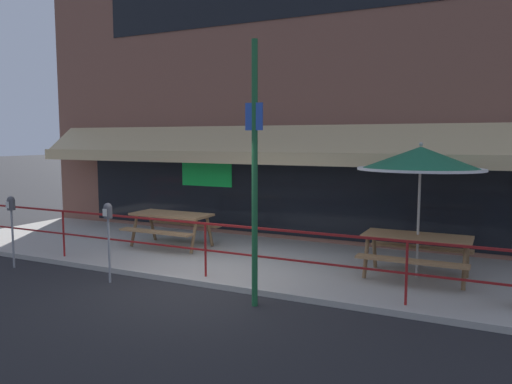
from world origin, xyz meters
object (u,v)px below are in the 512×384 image
picnic_table_left (172,220)px  picnic_table_centre (417,244)px  patio_umbrella_centre (421,159)px  parking_meter_near (11,210)px  street_sign_pole (255,172)px  parking_meter_far (108,218)px

picnic_table_left → picnic_table_centre: 5.35m
patio_umbrella_centre → parking_meter_near: (-7.27, -2.46, -1.03)m
picnic_table_left → street_sign_pole: size_ratio=0.45×
picnic_table_left → street_sign_pole: 4.36m
picnic_table_centre → parking_meter_near: bearing=-162.1°
parking_meter_near → street_sign_pole: size_ratio=0.36×
picnic_table_centre → patio_umbrella_centre: patio_umbrella_centre is taller
patio_umbrella_centre → parking_meter_far: bearing=-153.8°
picnic_table_centre → parking_meter_far: size_ratio=1.27×
parking_meter_far → street_sign_pole: street_sign_pole is taller
picnic_table_left → parking_meter_far: (0.48, -2.52, 0.44)m
street_sign_pole → parking_meter_far: bearing=-179.4°
picnic_table_left → patio_umbrella_centre: bearing=-1.3°
picnic_table_left → parking_meter_near: 3.25m
picnic_table_centre → street_sign_pole: street_sign_pole is taller
picnic_table_left → picnic_table_centre: bearing=-2.5°
patio_umbrella_centre → street_sign_pole: 3.11m
street_sign_pole → parking_meter_near: bearing=-179.0°
picnic_table_centre → patio_umbrella_centre: 1.48m
parking_meter_far → parking_meter_near: bearing=-178.5°
parking_meter_near → street_sign_pole: bearing=1.0°
picnic_table_centre → patio_umbrella_centre: bearing=90.0°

